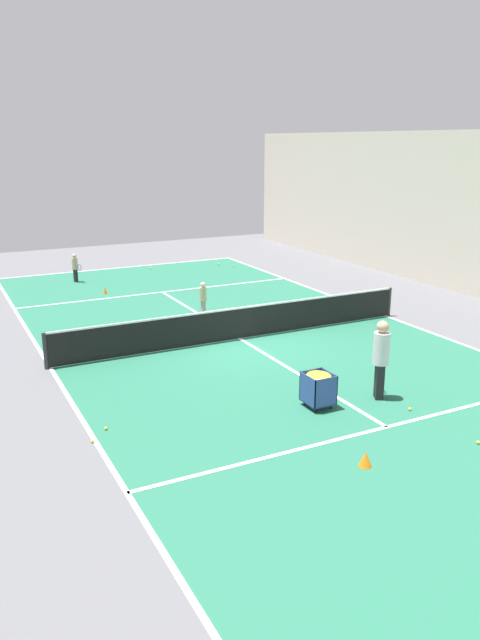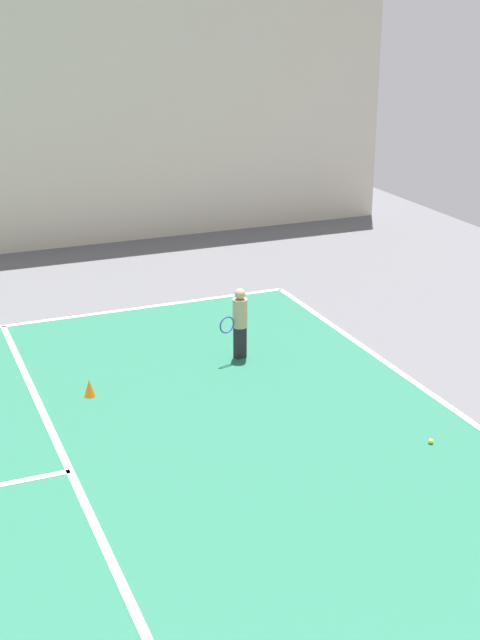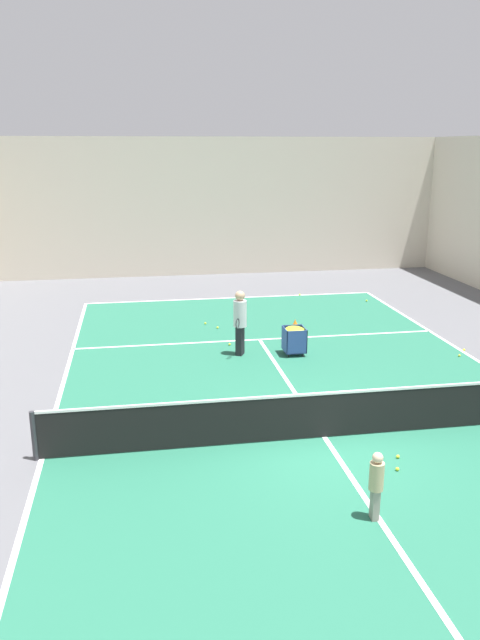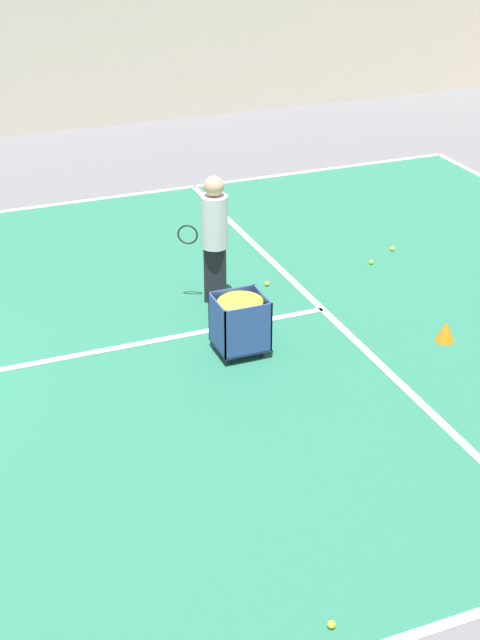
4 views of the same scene
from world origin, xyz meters
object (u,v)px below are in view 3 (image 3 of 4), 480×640
Objects in this scene: tennis_net at (325,414)px; child_midcourt at (376,481)px; coach_at_net at (240,319)px; ball_cart at (294,335)px; training_cone_0 at (295,323)px.

child_midcourt reaches higher than tennis_net.
coach_at_net reaches higher than ball_cart.
tennis_net is 9.86× the size of child_midcourt.
tennis_net is at bearing -97.60° from ball_cart.
coach_at_net is at bearing 7.87° from child_midcourt.
coach_at_net is 3.34m from training_cone_0.
training_cone_0 is (1.38, 7.69, -0.36)m from tennis_net.
ball_cart reaches higher than training_cone_0.
ball_cart is (1.50, -0.22, -0.48)m from coach_at_net.
child_midcourt is at bearing 33.01° from coach_at_net.
coach_at_net is 6.67× the size of training_cone_0.
ball_cart is (0.68, 5.12, 0.06)m from tennis_net.
child_midcourt is at bearing -97.86° from training_cone_0.
training_cone_0 is (2.20, 2.35, -0.91)m from coach_at_net.
coach_at_net is 1.60× the size of child_midcourt.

